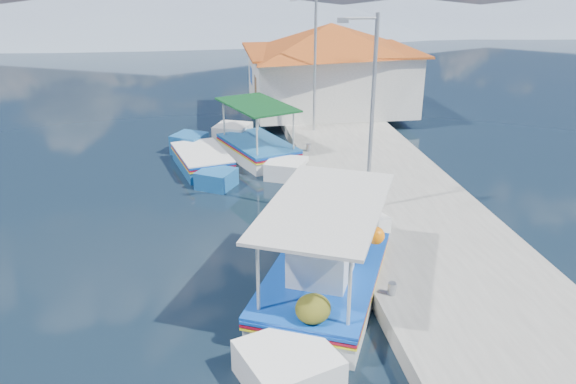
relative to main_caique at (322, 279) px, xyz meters
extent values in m
plane|color=black|center=(-2.28, 2.15, -0.56)|extent=(160.00, 160.00, 0.00)
cube|color=#A7A59C|center=(3.62, 8.15, -0.31)|extent=(5.00, 44.00, 0.50)
cylinder|color=#A5A8AD|center=(1.52, -0.85, 0.09)|extent=(0.20, 0.20, 0.30)
cylinder|color=#A5A8AD|center=(1.52, 4.15, 0.09)|extent=(0.20, 0.20, 0.30)
cylinder|color=#A5A8AD|center=(1.52, 10.15, 0.09)|extent=(0.20, 0.20, 0.30)
cylinder|color=#A5A8AD|center=(1.52, 16.15, 0.09)|extent=(0.20, 0.20, 0.30)
cube|color=white|center=(0.04, -0.08, -0.31)|extent=(4.28, 5.44, 1.06)
cube|color=white|center=(-1.32, 2.83, -0.18)|extent=(2.27, 2.27, 1.17)
cube|color=white|center=(1.35, -2.91, -0.31)|extent=(2.21, 2.21, 1.01)
cube|color=#0D46B3|center=(0.04, -0.08, 0.18)|extent=(4.41, 5.60, 0.07)
cube|color=maroon|center=(0.04, -0.08, 0.09)|extent=(4.41, 5.60, 0.06)
cube|color=yellow|center=(0.04, -0.08, 0.01)|extent=(4.41, 5.60, 0.04)
cube|color=#0D46B3|center=(0.04, -0.08, 0.26)|extent=(4.41, 5.57, 0.06)
cube|color=brown|center=(0.04, -0.08, 0.23)|extent=(4.06, 5.27, 0.06)
cube|color=white|center=(0.18, -0.39, 0.84)|extent=(1.84, 1.89, 1.23)
cube|color=silver|center=(0.18, -0.39, 1.48)|extent=(2.00, 2.04, 0.07)
cylinder|color=beige|center=(-1.72, 1.35, 1.12)|extent=(0.08, 0.08, 1.79)
cylinder|color=beige|center=(0.07, 2.18, 1.12)|extent=(0.08, 0.08, 1.79)
cylinder|color=beige|center=(0.00, -2.34, 1.12)|extent=(0.08, 0.08, 1.79)
cylinder|color=beige|center=(1.79, -1.51, 1.12)|extent=(0.08, 0.08, 1.79)
cube|color=silver|center=(0.04, -0.08, 2.01)|extent=(4.39, 5.49, 0.08)
ellipsoid|color=#434512|center=(-1.03, 1.15, 0.54)|extent=(0.85, 0.93, 0.64)
ellipsoid|color=#434512|center=(-0.56, 1.99, 0.49)|extent=(0.72, 0.79, 0.54)
ellipsoid|color=#434512|center=(1.09, -1.81, 0.51)|extent=(0.76, 0.84, 0.57)
sphere|color=orange|center=(0.77, 1.00, 1.06)|extent=(0.45, 0.45, 0.45)
cube|color=white|center=(-0.52, 10.90, -0.33)|extent=(3.27, 4.28, 0.97)
cube|color=white|center=(0.40, 13.28, -0.21)|extent=(1.94, 1.94, 1.07)
cube|color=white|center=(-1.41, 8.59, -0.33)|extent=(1.89, 1.89, 0.92)
cube|color=#0D46B3|center=(-0.52, 10.90, 0.12)|extent=(3.37, 4.41, 0.06)
cube|color=maroon|center=(-0.52, 10.90, 0.04)|extent=(3.37, 4.41, 0.05)
cube|color=yellow|center=(-0.52, 10.90, -0.04)|extent=(3.37, 4.41, 0.04)
cube|color=#1A5C9E|center=(-0.52, 10.90, 0.19)|extent=(3.38, 4.38, 0.05)
cube|color=brown|center=(-0.52, 10.90, 0.16)|extent=(3.09, 4.15, 0.05)
cylinder|color=beige|center=(-0.71, 12.68, 0.98)|extent=(0.07, 0.07, 1.64)
cylinder|color=beige|center=(0.82, 12.10, 0.98)|extent=(0.07, 0.07, 1.64)
cylinder|color=beige|center=(-1.85, 9.70, 0.98)|extent=(0.07, 0.07, 1.64)
cylinder|color=beige|center=(-0.33, 9.11, 0.98)|extent=(0.07, 0.07, 1.64)
cube|color=#0D421B|center=(-0.52, 10.90, 1.79)|extent=(3.37, 4.32, 0.07)
cube|color=#1A5C9E|center=(-2.86, 10.03, -0.34)|extent=(2.49, 3.64, 0.93)
cube|color=#1A5C9E|center=(-2.34, 12.19, -0.23)|extent=(1.74, 1.74, 1.02)
cube|color=#1A5C9E|center=(-3.37, 7.94, -0.34)|extent=(1.69, 1.69, 0.88)
cube|color=#0D46B3|center=(-2.86, 10.03, 0.09)|extent=(2.56, 3.75, 0.06)
cube|color=maroon|center=(-2.86, 10.03, 0.01)|extent=(2.56, 3.75, 0.05)
cube|color=yellow|center=(-2.86, 10.03, -0.06)|extent=(2.56, 3.75, 0.04)
cube|color=white|center=(-2.86, 10.03, 0.15)|extent=(2.57, 3.73, 0.05)
cube|color=brown|center=(-2.86, 10.03, 0.12)|extent=(2.34, 3.55, 0.05)
cube|color=white|center=(3.92, 17.15, 1.44)|extent=(8.00, 6.00, 3.00)
cube|color=#B14918|center=(3.92, 17.15, 2.99)|extent=(8.64, 6.48, 0.10)
pyramid|color=#B14918|center=(3.92, 17.15, 3.64)|extent=(10.49, 10.49, 1.40)
cube|color=brown|center=(-0.06, 16.15, 0.94)|extent=(0.06, 1.00, 2.00)
cube|color=#0D46B3|center=(-0.06, 18.65, 1.54)|extent=(0.06, 1.20, 0.90)
cylinder|color=#A5A8AD|center=(2.32, 4.15, 2.94)|extent=(0.12, 0.12, 6.00)
cylinder|color=#A5A8AD|center=(1.82, 4.15, 5.79)|extent=(1.00, 0.08, 0.08)
cube|color=#A5A8AD|center=(1.32, 4.15, 5.74)|extent=(0.30, 0.14, 0.14)
cylinder|color=#A5A8AD|center=(2.32, 13.15, 2.94)|extent=(0.12, 0.12, 6.00)
cone|color=gray|center=(-7.28, 58.15, 1.89)|extent=(96.00, 96.00, 5.50)
cone|color=gray|center=(22.72, 58.15, 1.04)|extent=(76.80, 76.80, 3.80)
camera|label=1|loc=(-2.63, -11.95, 7.34)|focal=35.49mm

